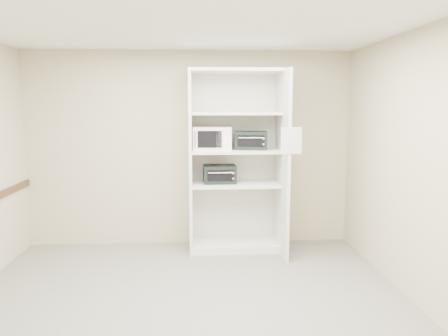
{
  "coord_description": "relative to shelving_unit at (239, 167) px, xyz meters",
  "views": [
    {
      "loc": [
        0.11,
        -4.09,
        1.94
      ],
      "look_at": [
        0.44,
        1.32,
        1.17
      ],
      "focal_mm": 35.0,
      "sensor_mm": 36.0,
      "label": 1
    }
  ],
  "objects": [
    {
      "name": "toaster_oven_lower",
      "position": [
        -0.26,
        -0.01,
        -0.09
      ],
      "size": [
        0.44,
        0.34,
        0.24
      ],
      "primitive_type": "cube",
      "rotation": [
        0.0,
        0.0,
        0.05
      ],
      "color": "black",
      "rests_on": "shelving_unit"
    },
    {
      "name": "shelving_unit",
      "position": [
        0.0,
        0.0,
        0.0
      ],
      "size": [
        1.24,
        0.92,
        2.42
      ],
      "color": "silver",
      "rests_on": "floor"
    },
    {
      "name": "paper_sign",
      "position": [
        0.57,
        -0.63,
        0.4
      ],
      "size": [
        0.25,
        0.01,
        0.31
      ],
      "primitive_type": "cube",
      "rotation": [
        0.0,
        0.0,
        0.02
      ],
      "color": "white",
      "rests_on": "shelving_unit"
    },
    {
      "name": "microwave",
      "position": [
        -0.35,
        0.0,
        0.39
      ],
      "size": [
        0.53,
        0.42,
        0.3
      ],
      "primitive_type": "cube",
      "rotation": [
        0.0,
        0.0,
        -0.07
      ],
      "color": "white",
      "rests_on": "shelving_unit"
    },
    {
      "name": "floor",
      "position": [
        -0.67,
        -1.7,
        -1.13
      ],
      "size": [
        4.5,
        4.0,
        0.01
      ],
      "primitive_type": "cube",
      "color": "slate",
      "rests_on": "ground"
    },
    {
      "name": "wall_front",
      "position": [
        -0.67,
        -3.7,
        0.22
      ],
      "size": [
        4.5,
        0.02,
        2.7
      ],
      "primitive_type": "cube",
      "color": "#B5AB8C",
      "rests_on": "ground"
    },
    {
      "name": "toaster_oven_upper",
      "position": [
        0.16,
        -0.01,
        0.36
      ],
      "size": [
        0.45,
        0.36,
        0.24
      ],
      "primitive_type": "cube",
      "rotation": [
        0.0,
        0.0,
        -0.1
      ],
      "color": "black",
      "rests_on": "shelving_unit"
    },
    {
      "name": "wall_right",
      "position": [
        1.58,
        -1.7,
        0.22
      ],
      "size": [
        0.02,
        4.0,
        2.7
      ],
      "primitive_type": "cube",
      "color": "#B5AB8C",
      "rests_on": "ground"
    },
    {
      "name": "wall_back",
      "position": [
        -0.67,
        0.3,
        0.22
      ],
      "size": [
        4.5,
        0.02,
        2.7
      ],
      "primitive_type": "cube",
      "color": "#B5AB8C",
      "rests_on": "ground"
    },
    {
      "name": "ceiling",
      "position": [
        -0.67,
        -1.7,
        1.57
      ],
      "size": [
        4.5,
        4.0,
        0.01
      ],
      "primitive_type": "cube",
      "color": "white"
    }
  ]
}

